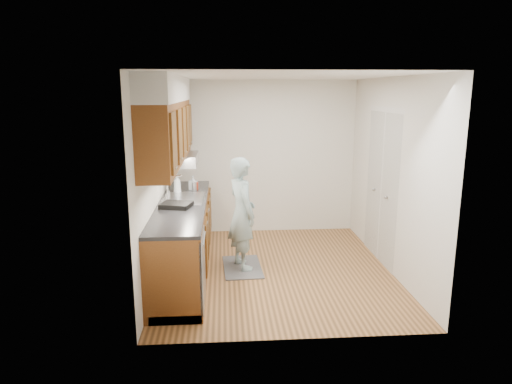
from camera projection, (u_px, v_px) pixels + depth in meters
floor at (275, 269)px, 6.07m from camera, size 3.50×3.50×0.00m
ceiling at (277, 76)px, 5.53m from camera, size 3.50×3.50×0.00m
wall_left at (157, 179)px, 5.69m from camera, size 0.02×3.50×2.50m
wall_right at (391, 176)px, 5.90m from camera, size 0.02×3.50×2.50m
wall_back at (264, 158)px, 7.50m from camera, size 3.00×0.02×2.50m
counter at (183, 236)px, 5.88m from camera, size 0.64×2.80×1.30m
upper_cabinets at (169, 122)px, 5.60m from camera, size 0.47×2.80×1.21m
closet_door at (381, 188)px, 6.24m from camera, size 0.02×1.22×2.05m
floor_mat at (242, 267)px, 6.13m from camera, size 0.54×0.87×0.02m
person at (242, 206)px, 5.95m from camera, size 0.58×0.70×1.68m
soap_bottle_a at (177, 184)px, 6.28m from camera, size 0.12×0.12×0.27m
soap_bottle_b at (193, 183)px, 6.50m from camera, size 0.13×0.13×0.21m
soda_can at (196, 186)px, 6.51m from camera, size 0.07×0.07×0.11m
steel_can at (194, 187)px, 6.45m from camera, size 0.08×0.08×0.12m
dish_rack at (176, 205)px, 5.55m from camera, size 0.42×0.38×0.06m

